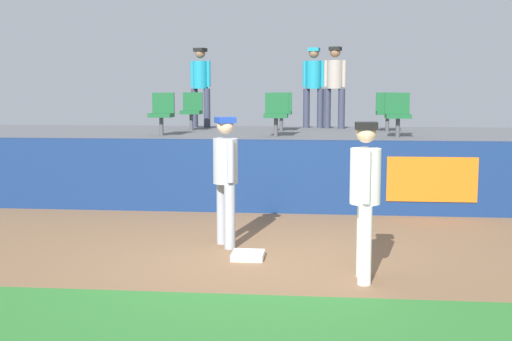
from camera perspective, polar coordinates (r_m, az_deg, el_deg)
The scene contains 15 objects.
ground_plane at distance 8.24m, azimuth -0.21°, elevation -7.83°, with size 60.00×60.00×0.00m, color brown.
first_base at distance 8.31m, azimuth -0.71°, elevation -7.43°, with size 0.40×0.40×0.08m, color white.
player_fielder_home at distance 7.28m, azimuth 9.55°, elevation -1.69°, with size 0.34×0.55×1.77m.
player_runner_visitor at distance 8.79m, azimuth -2.68°, elevation -0.13°, with size 0.45×0.45×1.76m.
field_wall at distance 11.31m, azimuth 1.59°, elevation -0.52°, with size 18.00×0.26×1.26m.
bleacher_platform at distance 13.86m, azimuth 2.32°, elevation 0.80°, with size 18.00×4.80×1.23m, color #59595E.
seat_back_center at distance 14.46m, azimuth 2.25°, elevation 5.38°, with size 0.44×0.44×0.84m.
seat_front_left at distance 13.02m, azimuth -8.22°, elevation 5.13°, with size 0.44×0.44×0.84m.
seat_back_right at distance 14.50m, azimuth 11.41°, elevation 5.26°, with size 0.47×0.44×0.84m.
seat_back_left at distance 14.72m, azimuth -5.64°, elevation 5.38°, with size 0.44×0.44×0.84m.
seat_front_center at distance 12.66m, azimuth 1.78°, elevation 5.15°, with size 0.45×0.44×0.84m.
seat_front_right at distance 12.71m, azimuth 12.29°, elevation 5.01°, with size 0.46×0.44×0.84m.
spectator_hooded at distance 15.78m, azimuth -4.87°, elevation 7.75°, with size 0.51×0.45×1.89m.
spectator_capped at distance 15.58m, azimuth 5.06°, elevation 7.75°, with size 0.52×0.41×1.88m.
spectator_casual at distance 15.38m, azimuth 6.91°, elevation 7.74°, with size 0.51×0.44×1.88m.
Camera 1 is at (0.84, -7.93, 2.11)m, focal length 45.72 mm.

